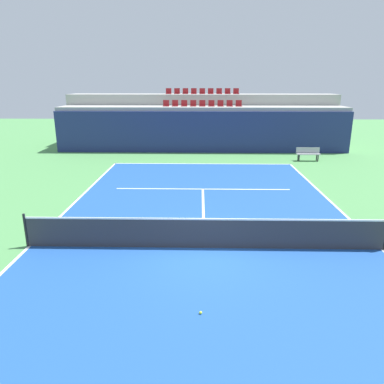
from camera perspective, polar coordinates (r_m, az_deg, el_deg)
The scene contains 15 objects.
ground_plane at distance 11.41m, azimuth 1.90°, elevation -8.74°, with size 80.00×80.00×0.00m, color #4C8C4C.
court_surface at distance 11.41m, azimuth 1.90°, elevation -8.71°, with size 11.00×24.00×0.01m, color #1E4C99.
baseline_far at distance 22.77m, azimuth 1.62°, elevation 4.43°, with size 11.00×0.10×0.00m, color white.
sideline_left at distance 12.58m, azimuth -24.02°, elevation -7.70°, with size 0.10×24.00×0.00m, color white.
sideline_right at distance 12.70m, azimuth 27.57°, elevation -7.95°, with size 0.10×24.00×0.00m, color white.
service_line_far at distance 17.40m, azimuth 1.70°, elevation 0.47°, with size 8.26×0.10×0.00m, color white.
centre_service_line at distance 14.36m, azimuth 1.78°, elevation -3.15°, with size 0.10×6.40×0.00m, color white.
back_wall at distance 26.32m, azimuth 1.60°, elevation 9.31°, with size 20.96×0.30×2.90m, color navy.
stands_tier_lower at distance 27.64m, azimuth 1.59°, elevation 9.95°, with size 20.96×2.40×3.16m, color #9E9E99.
stands_tier_upper at distance 29.99m, azimuth 1.58°, elevation 11.26°, with size 20.96×2.40×3.96m, color #9E9E99.
seating_row_lower at distance 27.58m, azimuth 1.62°, elevation 13.49°, with size 5.79×0.44×0.44m.
seating_row_upper at distance 29.95m, azimuth 1.61°, elevation 15.29°, with size 5.79×0.44×0.44m.
tennis_net at distance 11.20m, azimuth 1.93°, elevation -6.39°, with size 11.08×0.08×1.07m.
player_bench at distance 24.78m, azimuth 17.67°, elevation 5.83°, with size 1.50×0.40×0.85m.
tennis_ball_0 at distance 8.49m, azimuth 1.35°, elevation -18.30°, with size 0.07×0.07×0.07m, color #CCE033.
Camera 1 is at (-0.15, -10.28, 4.94)m, focal length 34.16 mm.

